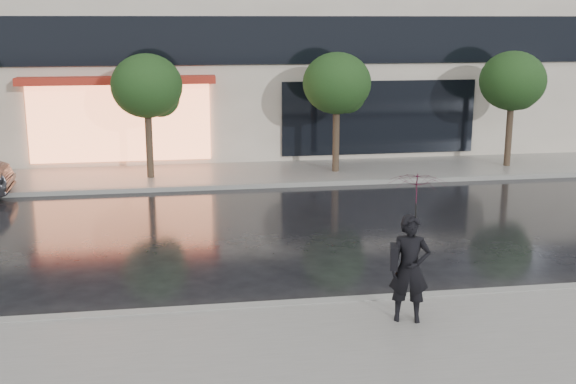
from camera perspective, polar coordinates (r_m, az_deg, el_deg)
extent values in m
plane|color=black|center=(13.88, 0.65, -7.62)|extent=(120.00, 120.00, 0.00)
cube|color=slate|center=(10.94, 3.56, -13.38)|extent=(60.00, 4.50, 0.12)
cube|color=slate|center=(23.64, -3.48, 1.41)|extent=(60.00, 3.50, 0.12)
cube|color=gray|center=(12.94, 1.39, -8.90)|extent=(60.00, 0.25, 0.14)
cube|color=gray|center=(21.94, -3.04, 0.49)|extent=(60.00, 0.25, 0.14)
cube|color=black|center=(24.81, -4.01, 11.85)|extent=(28.00, 0.12, 1.60)
cube|color=#FF8C59|center=(24.99, -13.12, 5.33)|extent=(6.00, 0.10, 2.60)
cube|color=#A62619|center=(24.50, -13.35, 8.58)|extent=(6.40, 0.70, 0.25)
cube|color=black|center=(25.95, 7.22, 5.87)|extent=(7.00, 0.10, 2.60)
cylinder|color=#33261C|center=(23.11, -10.89, 3.54)|extent=(0.22, 0.22, 2.20)
ellipsoid|color=#193213|center=(22.87, -11.11, 8.24)|extent=(2.20, 2.20, 1.98)
sphere|color=#193213|center=(23.09, -10.05, 7.33)|extent=(1.20, 1.20, 1.20)
cylinder|color=#33261C|center=(23.67, 3.81, 3.99)|extent=(0.22, 0.22, 2.20)
ellipsoid|color=#193213|center=(23.43, 3.88, 8.57)|extent=(2.20, 2.20, 1.98)
sphere|color=#193213|center=(23.75, 4.71, 7.66)|extent=(1.20, 1.20, 1.20)
cylinder|color=#33261C|center=(25.65, 17.03, 4.17)|extent=(0.22, 0.22, 2.20)
ellipsoid|color=#193213|center=(25.43, 17.33, 8.39)|extent=(2.20, 2.20, 1.98)
sphere|color=#193213|center=(25.82, 17.88, 7.53)|extent=(1.20, 1.20, 1.20)
imported|color=black|center=(12.04, 9.59, -6.00)|extent=(0.75, 0.60, 1.80)
imported|color=#3F0B1E|center=(11.71, 10.11, -0.64)|extent=(1.19, 1.21, 0.88)
cylinder|color=black|center=(11.84, 10.01, -2.99)|extent=(0.02, 0.02, 0.90)
cube|color=black|center=(11.90, 8.37, -5.08)|extent=(0.21, 0.36, 0.38)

